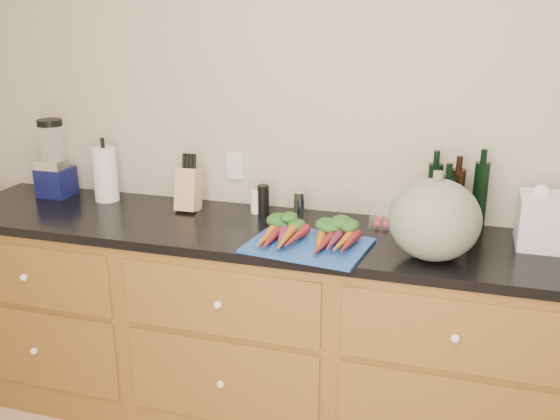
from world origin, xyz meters
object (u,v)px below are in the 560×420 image
(carrots, at_px, (311,234))
(paper_towel, at_px, (105,174))
(blender_appliance, at_px, (54,163))
(tomato_box, at_px, (387,219))
(cutting_board, at_px, (308,245))
(knife_block, at_px, (189,189))
(squash, at_px, (435,220))

(carrots, height_order, paper_towel, paper_towel)
(blender_appliance, bearing_deg, tomato_box, 0.42)
(carrots, bearing_deg, cutting_board, -90.00)
(cutting_board, height_order, carrots, carrots)
(carrots, xyz_separation_m, knife_block, (-0.64, 0.25, 0.06))
(squash, relative_size, blender_appliance, 0.89)
(cutting_board, height_order, tomato_box, tomato_box)
(squash, height_order, blender_appliance, blender_appliance)
(paper_towel, height_order, tomato_box, paper_towel)
(squash, relative_size, knife_block, 1.74)
(blender_appliance, bearing_deg, knife_block, -1.42)
(cutting_board, bearing_deg, paper_towel, 163.54)
(paper_towel, bearing_deg, blender_appliance, -179.59)
(paper_towel, height_order, knife_block, paper_towel)
(paper_towel, xyz_separation_m, tomato_box, (1.34, 0.01, -0.10))
(cutting_board, height_order, blender_appliance, blender_appliance)
(blender_appliance, xyz_separation_m, paper_towel, (0.28, 0.00, -0.04))
(squash, bearing_deg, tomato_box, 124.09)
(carrots, xyz_separation_m, tomato_box, (0.26, 0.28, -0.00))
(squash, distance_m, knife_block, 1.14)
(cutting_board, xyz_separation_m, carrots, (0.00, 0.05, 0.03))
(carrots, relative_size, paper_towel, 1.57)
(cutting_board, relative_size, blender_appliance, 1.19)
(carrots, distance_m, paper_towel, 1.12)
(cutting_board, distance_m, squash, 0.49)
(paper_towel, bearing_deg, squash, -10.80)
(carrots, xyz_separation_m, blender_appliance, (-1.36, 0.27, 0.13))
(knife_block, relative_size, tomato_box, 1.41)
(blender_appliance, distance_m, knife_block, 0.73)
(carrots, xyz_separation_m, squash, (0.47, -0.02, 0.12))
(cutting_board, bearing_deg, knife_block, 154.90)
(blender_appliance, relative_size, knife_block, 1.96)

